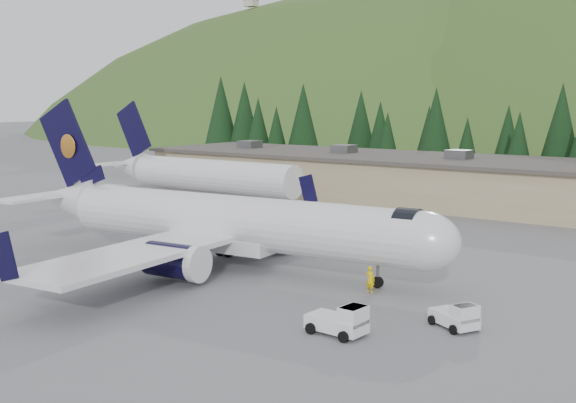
{
  "coord_description": "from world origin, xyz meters",
  "views": [
    {
      "loc": [
        32.02,
        -37.49,
        11.71
      ],
      "look_at": [
        0.0,
        6.0,
        4.0
      ],
      "focal_mm": 45.0,
      "sensor_mm": 36.0,
      "label": 1
    }
  ],
  "objects_px": {
    "ramp_worker": "(370,279)",
    "baggage_tug_a": "(341,321)",
    "baggage_tug_b": "(457,317)",
    "terminal_building": "(417,178)",
    "airliner": "(224,223)",
    "second_airliner": "(195,173)"
  },
  "relations": [
    {
      "from": "ramp_worker",
      "to": "baggage_tug_a",
      "type": "bearing_deg",
      "value": 113.26
    },
    {
      "from": "airliner",
      "to": "baggage_tug_b",
      "type": "xyz_separation_m",
      "value": [
        18.86,
        -3.51,
        -2.49
      ]
    },
    {
      "from": "baggage_tug_b",
      "to": "ramp_worker",
      "type": "bearing_deg",
      "value": -177.78
    },
    {
      "from": "second_airliner",
      "to": "baggage_tug_a",
      "type": "bearing_deg",
      "value": -37.9
    },
    {
      "from": "second_airliner",
      "to": "baggage_tug_b",
      "type": "xyz_separation_m",
      "value": [
        42.75,
        -25.62,
        -2.69
      ]
    },
    {
      "from": "second_airliner",
      "to": "ramp_worker",
      "type": "height_order",
      "value": "second_airliner"
    },
    {
      "from": "terminal_building",
      "to": "baggage_tug_b",
      "type": "bearing_deg",
      "value": -61.24
    },
    {
      "from": "second_airliner",
      "to": "baggage_tug_a",
      "type": "distance_m",
      "value": 48.87
    },
    {
      "from": "baggage_tug_a",
      "to": "second_airliner",
      "type": "bearing_deg",
      "value": 145.44
    },
    {
      "from": "airliner",
      "to": "baggage_tug_a",
      "type": "xyz_separation_m",
      "value": [
        14.61,
        -7.87,
        -2.4
      ]
    },
    {
      "from": "terminal_building",
      "to": "airliner",
      "type": "bearing_deg",
      "value": -84.03
    },
    {
      "from": "airliner",
      "to": "ramp_worker",
      "type": "relative_size",
      "value": 21.07
    },
    {
      "from": "baggage_tug_a",
      "to": "terminal_building",
      "type": "xyz_separation_m",
      "value": [
        -18.59,
        45.97,
        1.9
      ]
    },
    {
      "from": "airliner",
      "to": "baggage_tug_a",
      "type": "distance_m",
      "value": 16.76
    },
    {
      "from": "second_airliner",
      "to": "terminal_building",
      "type": "distance_m",
      "value": 25.55
    },
    {
      "from": "baggage_tug_b",
      "to": "terminal_building",
      "type": "distance_m",
      "value": 47.52
    },
    {
      "from": "baggage_tug_a",
      "to": "terminal_building",
      "type": "relative_size",
      "value": 0.04
    },
    {
      "from": "second_airliner",
      "to": "ramp_worker",
      "type": "xyz_separation_m",
      "value": [
        35.68,
        -22.19,
        -2.49
      ]
    },
    {
      "from": "terminal_building",
      "to": "ramp_worker",
      "type": "height_order",
      "value": "terminal_building"
    },
    {
      "from": "airliner",
      "to": "second_airliner",
      "type": "bearing_deg",
      "value": 131.28
    },
    {
      "from": "baggage_tug_b",
      "to": "baggage_tug_a",
      "type": "bearing_deg",
      "value": -106.17
    },
    {
      "from": "airliner",
      "to": "baggage_tug_b",
      "type": "relative_size",
      "value": 11.9
    }
  ]
}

